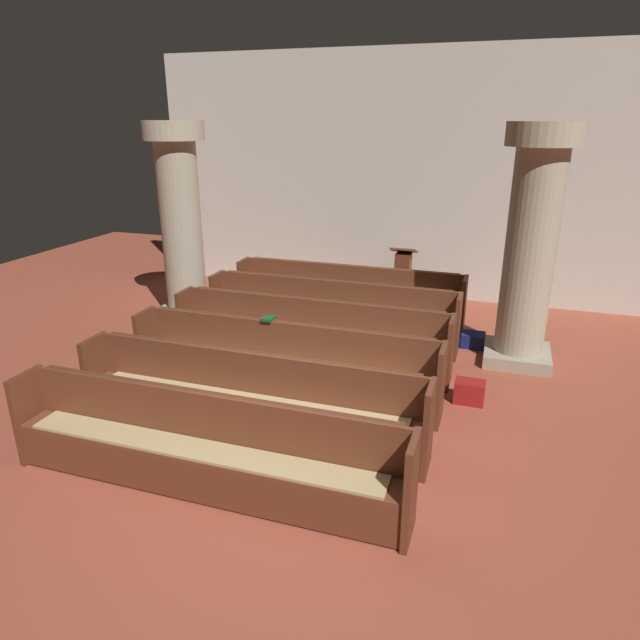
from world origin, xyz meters
TOP-DOWN VIEW (x-y plane):
  - ground_plane at (0.00, 0.00)m, footprint 19.20×19.20m
  - back_wall at (0.00, 6.08)m, footprint 10.00×0.16m
  - pew_row_0 at (-0.63, 4.18)m, footprint 3.92×0.47m
  - pew_row_1 at (-0.63, 3.19)m, footprint 3.92×0.46m
  - pew_row_2 at (-0.63, 2.20)m, footprint 3.92×0.46m
  - pew_row_3 at (-0.63, 1.21)m, footprint 3.92×0.47m
  - pew_row_4 at (-0.63, 0.22)m, footprint 3.92×0.46m
  - pew_row_5 at (-0.63, -0.77)m, footprint 3.92×0.46m
  - pillar_aisle_side at (2.15, 3.30)m, footprint 0.97×0.97m
  - pillar_far_side at (-3.36, 3.52)m, footprint 0.97×0.97m
  - lectern at (0.07, 5.46)m, footprint 0.48×0.45m
  - hymn_book at (-0.88, 1.40)m, footprint 0.13×0.19m
  - kneeler_box_red at (1.60, 1.80)m, footprint 0.36×0.25m
  - kneeler_box_navy at (1.51, 3.65)m, footprint 0.35×0.29m

SIDE VIEW (x-z plane):
  - ground_plane at x=0.00m, z-range 0.00..0.00m
  - kneeler_box_navy at x=1.51m, z-range 0.00..0.22m
  - kneeler_box_red at x=1.60m, z-range 0.00..0.28m
  - lectern at x=0.07m, z-range -0.09..0.99m
  - pew_row_0 at x=-0.63m, z-range 0.03..0.96m
  - pew_row_1 at x=-0.63m, z-range 0.03..0.96m
  - pew_row_2 at x=-0.63m, z-range 0.03..0.96m
  - pew_row_3 at x=-0.63m, z-range 0.03..0.96m
  - pew_row_4 at x=-0.63m, z-range 0.03..0.96m
  - pew_row_5 at x=-0.63m, z-range 0.03..0.96m
  - hymn_book at x=-0.88m, z-range 0.94..0.97m
  - pillar_aisle_side at x=2.15m, z-range 0.07..3.34m
  - pillar_far_side at x=-3.36m, z-range 0.07..3.34m
  - back_wall at x=0.00m, z-range 0.00..4.50m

